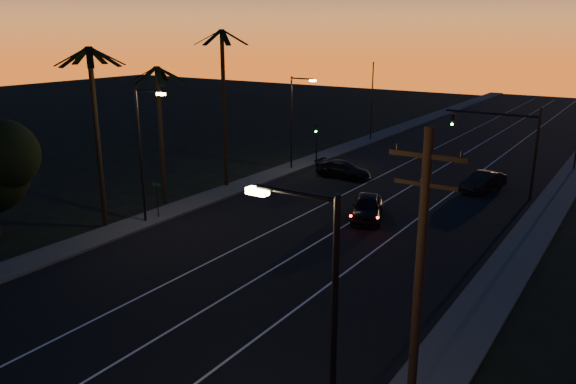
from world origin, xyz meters
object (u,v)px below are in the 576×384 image
Objects in this scene: utility_pole at (419,287)px; signal_mast at (504,134)px; lead_car at (367,207)px; cross_car at (343,169)px; right_car at (483,182)px.

utility_pole reaches higher than signal_mast.
lead_car reaches higher than cross_car.
right_car is 0.99× the size of cross_car.
utility_pole is at bearing -60.91° from lead_car.
lead_car is 11.21m from cross_car.
signal_mast is 1.44× the size of right_car.
cross_car is (-17.15, 27.94, -4.59)m from utility_pole.
cross_car is at bearing -168.16° from right_car.
utility_pole reaches higher than lead_car.
utility_pole is 1.72× the size of lead_car.
right_car reaches higher than cross_car.
utility_pole reaches higher than right_car.
cross_car is at bearing -170.82° from signal_mast.
signal_mast is at bearing -14.26° from right_car.
lead_car is at bearing -118.65° from signal_mast.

